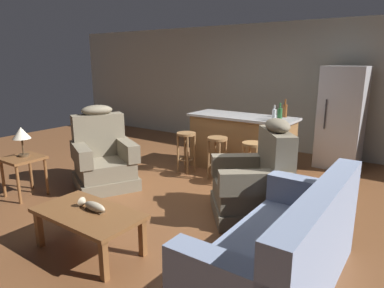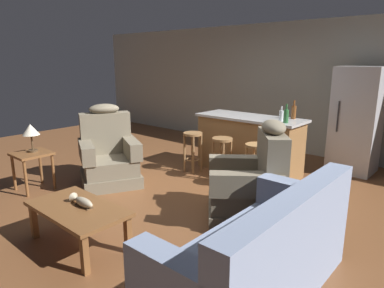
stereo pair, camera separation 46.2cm
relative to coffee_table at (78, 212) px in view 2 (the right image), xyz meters
The scene contains 17 objects.
ground_plane 1.88m from the coffee_table, 89.51° to the left, with size 12.00×12.00×0.00m.
back_wall 5.06m from the coffee_table, 89.82° to the left, with size 12.00×0.05×2.60m.
coffee_table is the anchor object (origin of this frame).
fish_figurine 0.11m from the coffee_table, 75.65° to the left, with size 0.34×0.10×0.10m.
couch 1.87m from the coffee_table, 16.40° to the left, with size 0.85×1.90×0.94m.
recliner_near_lamp 1.88m from the coffee_table, 135.04° to the left, with size 1.13×1.13×1.20m.
recliner_near_island 1.96m from the coffee_table, 59.23° to the left, with size 1.18×1.18×1.20m.
end_table 1.94m from the coffee_table, 167.84° to the left, with size 0.48×0.48×0.56m.
table_lamp 2.04m from the coffee_table, 166.92° to the left, with size 0.24×0.24×0.41m.
kitchen_island 3.20m from the coffee_table, 89.72° to the left, with size 1.80×0.70×0.95m.
bar_stool_left 2.66m from the coffee_table, 105.04° to the left, with size 0.32×0.32×0.68m.
bar_stool_middle 2.57m from the coffee_table, 91.80° to the left, with size 0.32×0.32×0.68m.
bar_stool_right 2.62m from the coffee_table, 78.36° to the left, with size 0.32×0.32×0.68m.
refrigerator 4.62m from the coffee_table, 73.12° to the left, with size 0.70×0.69×1.76m.
bottle_tall_green 3.27m from the coffee_table, 79.29° to the left, with size 0.06×0.06×0.23m.
bottle_short_amber 3.58m from the coffee_table, 79.31° to the left, with size 0.07×0.07×0.30m.
bottle_wine_dark 3.20m from the coffee_table, 76.53° to the left, with size 0.07×0.07×0.28m.
Camera 2 is at (2.96, -3.48, 1.86)m, focal length 32.00 mm.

